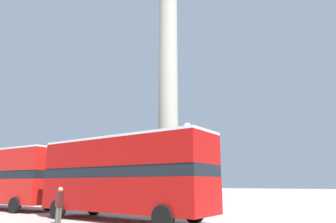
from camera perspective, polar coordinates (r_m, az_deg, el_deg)
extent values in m
plane|color=#ADA89E|center=(22.83, 0.00, -18.22)|extent=(200.00, 200.00, 0.00)
cube|color=#A39E8E|center=(22.79, 0.00, -17.01)|extent=(5.82, 5.82, 0.96)
cube|color=#A39E8E|center=(22.75, 0.00, -14.59)|extent=(4.19, 4.19, 0.96)
cube|color=#A39E8E|center=(22.76, 0.00, -12.16)|extent=(2.56, 2.56, 0.96)
cylinder|color=#A39E8E|center=(24.71, 0.00, 9.40)|extent=(1.54, 1.54, 17.20)
cube|color=red|center=(26.32, -28.99, -13.05)|extent=(10.79, 2.69, 1.67)
cube|color=black|center=(26.32, -28.71, -10.66)|extent=(10.79, 2.64, 0.55)
cube|color=red|center=(26.36, -28.46, -8.45)|extent=(10.79, 2.69, 1.49)
cube|color=silver|center=(26.43, -28.26, -6.72)|extent=(10.79, 2.69, 0.12)
cylinder|color=black|center=(23.93, -21.82, -15.88)|extent=(1.00, 0.31, 1.00)
cylinder|color=black|center=(22.48, -27.15, -15.59)|extent=(1.00, 0.31, 1.00)
cube|color=#A80F0C|center=(16.25, -8.68, -15.29)|extent=(10.13, 2.98, 1.65)
cube|color=black|center=(16.25, -8.54, -11.41)|extent=(10.13, 2.93, 0.55)
cube|color=#A80F0C|center=(16.31, -8.42, -7.98)|extent=(10.13, 2.98, 1.41)
cube|color=silver|center=(16.40, -8.33, -5.32)|extent=(10.13, 2.98, 0.12)
cylinder|color=black|center=(15.24, 5.00, -18.61)|extent=(1.01, 0.34, 1.00)
cylinder|color=black|center=(13.08, -0.98, -19.51)|extent=(1.01, 0.34, 1.00)
cylinder|color=black|center=(19.70, -13.89, -17.13)|extent=(1.01, 0.34, 1.00)
cylinder|color=black|center=(18.08, -20.27, -17.06)|extent=(1.01, 0.34, 1.00)
cube|color=#A39E8E|center=(32.03, -10.77, -13.89)|extent=(3.74, 2.99, 3.08)
ellipsoid|color=brown|center=(32.15, -10.53, -8.43)|extent=(2.25, 1.41, 1.03)
cone|color=brown|center=(31.68, -8.93, -7.58)|extent=(1.08, 0.74, 1.08)
cylinder|color=brown|center=(32.24, -10.45, -6.73)|extent=(0.36, 0.36, 0.90)
sphere|color=brown|center=(32.32, -10.41, -5.69)|extent=(0.28, 0.28, 0.28)
cylinder|color=brown|center=(31.97, -9.30, -10.28)|extent=(0.20, 0.20, 1.01)
cylinder|color=brown|center=(31.49, -9.82, -10.22)|extent=(0.20, 0.20, 1.01)
cylinder|color=brown|center=(32.67, -11.36, -10.26)|extent=(0.20, 0.20, 1.01)
cylinder|color=brown|center=(32.20, -11.90, -10.19)|extent=(0.20, 0.20, 1.01)
cylinder|color=black|center=(17.95, 3.95, -18.82)|extent=(0.31, 0.31, 0.40)
cylinder|color=black|center=(17.89, 3.83, -11.48)|extent=(0.14, 0.14, 4.99)
sphere|color=white|center=(18.19, 3.69, -2.89)|extent=(0.45, 0.45, 0.45)
cylinder|color=#4C473D|center=(15.49, -19.91, -18.14)|extent=(0.14, 0.14, 0.82)
cylinder|color=#4C473D|center=(15.28, -20.41, -18.17)|extent=(0.14, 0.14, 0.82)
cube|color=#471919|center=(15.33, -19.92, -15.42)|extent=(0.32, 0.48, 0.65)
sphere|color=tan|center=(15.32, -19.79, -13.78)|extent=(0.22, 0.22, 0.22)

